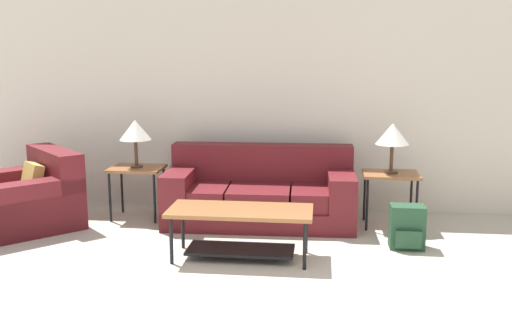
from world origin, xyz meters
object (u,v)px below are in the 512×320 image
at_px(backpack, 407,227).
at_px(table_lamp_left, 135,131).
at_px(armchair, 26,200).
at_px(table_lamp_right, 393,135).
at_px(coffee_table, 240,222).
at_px(couch, 260,196).
at_px(side_table_left, 137,172).
at_px(side_table_right, 391,179).

bearing_deg(backpack, table_lamp_left, 166.26).
height_order(armchair, table_lamp_right, table_lamp_right).
height_order(coffee_table, table_lamp_left, table_lamp_left).
bearing_deg(armchair, table_lamp_right, 6.65).
distance_m(armchair, coffee_table, 2.50).
distance_m(couch, backpack, 1.62).
xyz_separation_m(side_table_left, table_lamp_left, (0.00, -0.00, 0.47)).
distance_m(side_table_right, table_lamp_right, 0.47).
xyz_separation_m(couch, armchair, (-2.45, -0.44, -0.01)).
bearing_deg(side_table_left, backpack, -13.74).
xyz_separation_m(coffee_table, backpack, (1.52, 0.46, -0.14)).
height_order(armchair, side_table_right, armchair).
height_order(side_table_right, table_lamp_right, table_lamp_right).
bearing_deg(backpack, table_lamp_right, 97.08).
bearing_deg(coffee_table, side_table_right, 38.75).
distance_m(coffee_table, table_lamp_left, 1.87).
bearing_deg(couch, side_table_right, 0.40).
xyz_separation_m(table_lamp_right, backpack, (0.09, -0.70, -0.78)).
relative_size(table_lamp_right, backpack, 1.27).
distance_m(table_lamp_right, backpack, 1.05).
bearing_deg(backpack, couch, 154.94).
bearing_deg(table_lamp_right, backpack, -82.92).
height_order(coffee_table, side_table_left, side_table_left).
height_order(table_lamp_left, backpack, table_lamp_left).
bearing_deg(backpack, armchair, 176.37).
relative_size(coffee_table, table_lamp_left, 2.43).
xyz_separation_m(coffee_table, table_lamp_right, (1.43, 1.15, 0.65)).
relative_size(side_table_right, backpack, 1.40).
height_order(side_table_left, backpack, side_table_left).
distance_m(coffee_table, backpack, 1.59).
height_order(coffee_table, table_lamp_right, table_lamp_right).
xyz_separation_m(side_table_left, table_lamp_right, (2.76, -0.00, 0.47)).
xyz_separation_m(couch, table_lamp_right, (1.38, 0.01, 0.69)).
distance_m(armchair, table_lamp_left, 1.36).
relative_size(armchair, backpack, 3.53).
bearing_deg(couch, coffee_table, -92.69).
distance_m(coffee_table, table_lamp_right, 1.95).
height_order(table_lamp_left, table_lamp_right, same).
distance_m(couch, table_lamp_right, 1.54).
relative_size(couch, side_table_right, 3.51).
height_order(coffee_table, backpack, coffee_table).
bearing_deg(table_lamp_right, table_lamp_left, 180.00).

